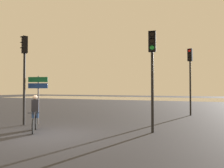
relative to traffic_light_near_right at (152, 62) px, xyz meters
The scene contains 7 objects.
ground_plane 5.30m from the traffic_light_near_right, 146.05° to the right, with size 120.00×120.00×0.00m, color #28282D.
water_strip 35.71m from the traffic_light_near_right, 95.78° to the left, with size 80.00×16.00×0.01m, color #9E937F.
traffic_light_near_right is the anchor object (origin of this frame).
traffic_light_far_right 7.45m from the traffic_light_near_right, 82.28° to the left, with size 0.36×0.38×4.84m.
traffic_light_near_left 6.74m from the traffic_light_near_right, behind, with size 0.40×0.42×4.70m.
direction_sign_post 6.41m from the traffic_light_near_right, behind, with size 1.05×0.39×2.60m.
cyclist 5.67m from the traffic_light_near_right, 158.73° to the right, with size 1.06×1.39×1.62m.
Camera 1 is at (5.86, -6.96, 1.86)m, focal length 35.00 mm.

